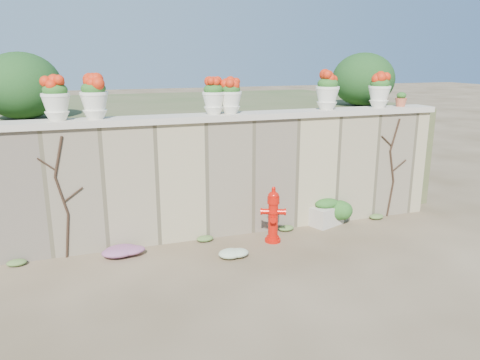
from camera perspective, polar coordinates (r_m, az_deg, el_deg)
name	(u,v)px	position (r m, az deg, el deg)	size (l,w,h in m)	color
ground	(266,275)	(6.83, 3.18, -11.48)	(80.00, 80.00, 0.00)	#4E3D27
stone_wall	(227,177)	(8.07, -1.55, 0.31)	(8.00, 0.40, 2.00)	tan
wall_cap	(227,117)	(7.87, -1.60, 7.73)	(8.10, 0.52, 0.10)	beige
raised_fill	(186,145)	(11.09, -6.57, 4.25)	(9.00, 6.00, 2.00)	#384C23
back_shrub_left	(21,86)	(8.70, -25.12, 10.35)	(1.30, 1.30, 1.10)	#143814
back_shrub_right	(363,79)	(10.40, 14.81, 11.76)	(1.30, 1.30, 1.10)	#143814
vine_left	(63,196)	(7.52, -20.82, -1.85)	(0.60, 0.04, 1.91)	black
vine_right	(392,167)	(9.36, 18.08, 1.55)	(0.60, 0.04, 1.91)	black
fire_hydrant	(273,215)	(7.81, 4.07, -4.22)	(0.41, 0.29, 0.95)	red
planter_box	(327,213)	(8.79, 10.50, -3.94)	(0.69, 0.54, 0.50)	beige
green_shrub	(343,208)	(8.86, 12.48, -3.36)	(0.65, 0.59, 0.62)	#1E5119
magenta_clump	(125,249)	(7.59, -13.80, -8.22)	(0.81, 0.54, 0.21)	#C226AE
white_flowers	(235,251)	(7.36, -0.60, -8.70)	(0.48, 0.38, 0.17)	white
urn_pot_0	(56,99)	(7.48, -21.55, 9.20)	(0.41, 0.41, 0.65)	white
urn_pot_1	(94,97)	(7.48, -17.37, 9.59)	(0.42, 0.42, 0.66)	white
urn_pot_2	(214,96)	(7.77, -3.25, 10.13)	(0.37, 0.37, 0.58)	white
urn_pot_3	(231,96)	(7.86, -1.16, 10.21)	(0.37, 0.37, 0.58)	white
urn_pot_4	(327,91)	(8.59, 10.60, 10.60)	(0.42, 0.42, 0.66)	white
urn_pot_5	(380,90)	(9.17, 16.65, 10.43)	(0.41, 0.41, 0.64)	white
terracotta_pot	(401,100)	(9.48, 19.04, 9.19)	(0.22, 0.22, 0.26)	#C25A3B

